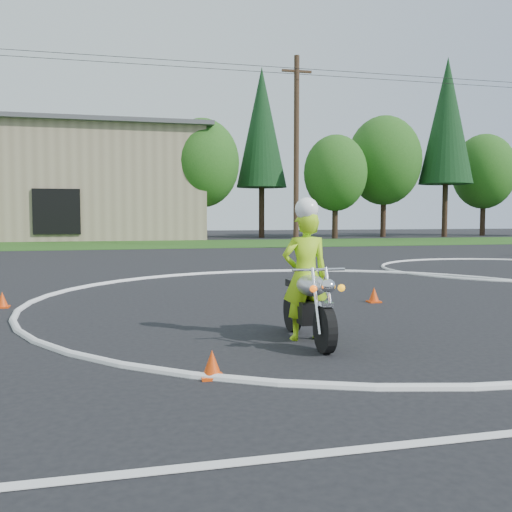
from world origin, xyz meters
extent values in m
plane|color=black|center=(0.00, 0.00, 0.00)|extent=(120.00, 120.00, 0.00)
cube|color=#1E4714|center=(0.00, 27.00, 0.01)|extent=(120.00, 10.00, 0.02)
torus|color=silver|center=(0.00, 3.00, 0.01)|extent=(12.12, 12.12, 0.12)
torus|color=silver|center=(8.00, 8.00, 0.01)|extent=(8.10, 8.10, 0.10)
cube|color=silver|center=(-3.00, -4.00, 0.01)|extent=(8.00, 0.12, 0.01)
cylinder|color=black|center=(-1.79, -1.17, 0.30)|extent=(0.13, 0.60, 0.60)
cylinder|color=black|center=(-1.77, 0.23, 0.30)|extent=(0.13, 0.60, 0.60)
cube|color=black|center=(-1.78, -0.42, 0.40)|extent=(0.29, 0.55, 0.30)
ellipsoid|color=silver|center=(-1.78, -0.62, 0.78)|extent=(0.37, 0.64, 0.28)
cube|color=black|center=(-1.78, -0.12, 0.74)|extent=(0.27, 0.60, 0.10)
cylinder|color=white|center=(-1.88, -1.09, 0.65)|extent=(0.05, 0.36, 0.80)
cylinder|color=silver|center=(-1.70, -1.09, 0.65)|extent=(0.05, 0.36, 0.80)
cube|color=silver|center=(-1.79, -1.19, 0.62)|extent=(0.14, 0.22, 0.05)
cylinder|color=silver|center=(-1.79, -0.92, 1.02)|extent=(0.70, 0.05, 0.04)
sphere|color=silver|center=(-1.80, -1.27, 0.85)|extent=(0.18, 0.18, 0.18)
sphere|color=#FF5C0C|center=(-1.98, -1.25, 0.82)|extent=(0.09, 0.09, 0.09)
sphere|color=#FF9D0C|center=(-1.62, -1.25, 0.82)|extent=(0.09, 0.09, 0.09)
cylinder|color=silver|center=(-1.61, -0.03, 0.30)|extent=(0.09, 0.80, 0.08)
imported|color=#A6E418|center=(-1.78, -0.37, 0.88)|extent=(0.65, 0.43, 1.77)
sphere|color=white|center=(-1.78, -0.42, 1.79)|extent=(0.32, 0.32, 0.32)
cone|color=#E3410B|center=(0.64, 2.53, 0.15)|extent=(0.22, 0.22, 0.30)
cube|color=#E3410B|center=(0.64, 2.53, 0.01)|extent=(0.24, 0.24, 0.03)
cone|color=#E3410B|center=(-3.33, -1.91, 0.15)|extent=(0.22, 0.22, 0.30)
cube|color=#E3410B|center=(-3.33, -1.91, 0.01)|extent=(0.24, 0.24, 0.03)
cone|color=#E3410B|center=(-6.34, 3.57, 0.15)|extent=(0.22, 0.22, 0.30)
cube|color=#E3410B|center=(-6.34, 3.57, 0.01)|extent=(0.24, 0.24, 0.03)
cube|color=black|center=(-8.00, 31.90, 2.00)|extent=(3.00, 0.16, 3.00)
cylinder|color=#382619|center=(2.00, 34.00, 1.62)|extent=(0.44, 0.44, 3.24)
ellipsoid|color=#1E5116|center=(2.00, 34.00, 5.58)|extent=(5.40, 5.40, 6.48)
cylinder|color=#382619|center=(7.00, 36.00, 1.98)|extent=(0.44, 0.44, 3.96)
cone|color=black|center=(7.00, 36.00, 8.63)|extent=(3.96, 3.96, 9.35)
cylinder|color=#382619|center=(12.00, 33.00, 1.44)|extent=(0.44, 0.44, 2.88)
ellipsoid|color=#1E5116|center=(12.00, 33.00, 4.96)|extent=(4.80, 4.80, 5.76)
cylinder|color=#382619|center=(17.00, 35.00, 1.80)|extent=(0.44, 0.44, 3.60)
ellipsoid|color=#1E5116|center=(17.00, 35.00, 6.20)|extent=(6.00, 6.00, 7.20)
cylinder|color=#382619|center=(22.00, 34.00, 2.16)|extent=(0.44, 0.44, 4.32)
cone|color=black|center=(22.00, 34.00, 9.42)|extent=(4.32, 4.32, 10.20)
cylinder|color=#382619|center=(27.00, 36.00, 1.62)|extent=(0.44, 0.44, 3.24)
ellipsoid|color=#1E5116|center=(27.00, 36.00, 5.58)|extent=(5.40, 5.40, 6.48)
cylinder|color=#382619|center=(-2.00, 35.00, 1.44)|extent=(0.44, 0.44, 2.88)
ellipsoid|color=#1E5116|center=(-2.00, 35.00, 4.96)|extent=(4.80, 4.80, 5.76)
cylinder|color=#473321|center=(5.00, 21.00, 5.00)|extent=(0.28, 0.28, 10.00)
cube|color=#473321|center=(5.00, 21.00, 9.20)|extent=(1.60, 0.12, 0.12)
cylinder|color=black|center=(-5.00, 20.45, 9.20)|extent=(20.00, 0.02, 0.02)
cylinder|color=black|center=(-5.00, 21.55, 9.20)|extent=(20.00, 0.02, 0.02)
cylinder|color=black|center=(15.00, 20.45, 9.20)|extent=(20.00, 0.02, 0.02)
cylinder|color=black|center=(15.00, 21.55, 9.20)|extent=(20.00, 0.02, 0.02)
camera|label=1|loc=(-4.30, -7.72, 1.69)|focal=40.00mm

